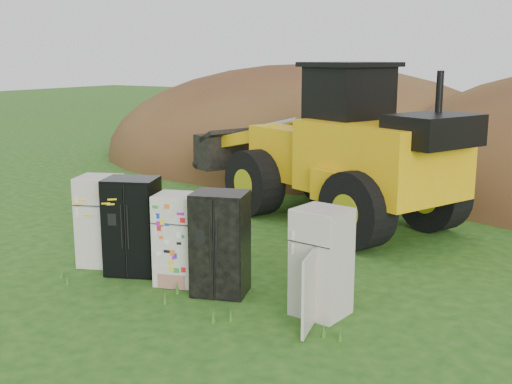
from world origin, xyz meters
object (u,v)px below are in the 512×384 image
at_px(fridge_dark_mid, 220,243).
at_px(fridge_leftmost, 100,221).
at_px(fridge_open_door, 321,262).
at_px(wheel_loader, 320,141).
at_px(fridge_sticker, 177,239).
at_px(fridge_black_side, 133,226).

bearing_deg(fridge_dark_mid, fridge_leftmost, 159.61).
bearing_deg(fridge_open_door, fridge_leftmost, -173.25).
xyz_separation_m(fridge_open_door, wheel_loader, (-2.94, 5.89, 1.11)).
bearing_deg(wheel_loader, fridge_sticker, -67.45).
xyz_separation_m(fridge_dark_mid, wheel_loader, (-1.00, 5.96, 1.08)).
bearing_deg(fridge_sticker, fridge_open_door, -17.24).
xyz_separation_m(fridge_leftmost, fridge_black_side, (0.90, -0.05, 0.03)).
distance_m(fridge_dark_mid, fridge_open_door, 1.94).
relative_size(fridge_leftmost, wheel_loader, 0.22).
bearing_deg(fridge_dark_mid, fridge_sticker, 160.17).
relative_size(fridge_leftmost, fridge_black_side, 0.97).
relative_size(fridge_sticker, fridge_dark_mid, 0.92).
distance_m(fridge_black_side, fridge_dark_mid, 2.07).
distance_m(fridge_leftmost, fridge_sticker, 2.00).
height_order(fridge_black_side, fridge_open_door, fridge_black_side).
height_order(fridge_black_side, wheel_loader, wheel_loader).
distance_m(fridge_leftmost, fridge_black_side, 0.90).
bearing_deg(fridge_open_door, fridge_sticker, -172.11).
xyz_separation_m(fridge_leftmost, fridge_sticker, (2.00, -0.05, -0.06)).
distance_m(fridge_black_side, fridge_open_door, 4.01).
bearing_deg(fridge_black_side, fridge_sticker, -23.36).
xyz_separation_m(fridge_sticker, wheel_loader, (-0.03, 5.95, 1.16)).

